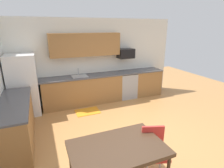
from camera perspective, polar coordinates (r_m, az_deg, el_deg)
ground_plane at (r=4.31m, az=5.27°, el=-16.61°), size 12.00×12.00×0.00m
wall_back at (r=6.13m, az=-5.92°, el=7.47°), size 5.80×0.10×2.70m
cabinet_run_back at (r=5.91m, az=-9.15°, el=-2.08°), size 2.53×0.60×0.90m
cabinet_run_back_right at (r=6.81m, az=10.64°, el=0.50°), size 1.02×0.60×0.90m
cabinet_run_left at (r=4.45m, az=-28.03°, el=-10.96°), size 0.60×2.00×0.90m
countertop_back at (r=5.89m, az=-4.81°, el=2.81°), size 4.80×0.64×0.04m
countertop_left at (r=4.26m, az=-28.94°, el=-5.35°), size 0.64×2.00×0.04m
upper_cabinets_back at (r=5.77m, az=-8.37°, el=12.26°), size 2.20×0.34×0.70m
refrigerator at (r=5.60m, az=-26.28°, el=-0.40°), size 0.76×0.70×1.73m
oven_range at (r=6.42m, az=4.56°, el=-0.26°), size 0.60×0.60×0.91m
microwave at (r=6.26m, az=4.39°, el=9.66°), size 0.54×0.36×0.32m
sink_basin at (r=5.77m, az=-10.17°, el=1.84°), size 0.48×0.40×0.14m
sink_faucet at (r=5.90m, az=-10.64°, el=3.78°), size 0.02×0.02×0.24m
dining_table at (r=2.83m, az=1.77°, el=-20.20°), size 1.40×0.90×0.75m
chair_near_table at (r=3.24m, az=13.15°, el=-19.19°), size 0.51×0.51×0.85m
floor_mat at (r=5.49m, az=-7.74°, el=-8.64°), size 0.70×0.50×0.01m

